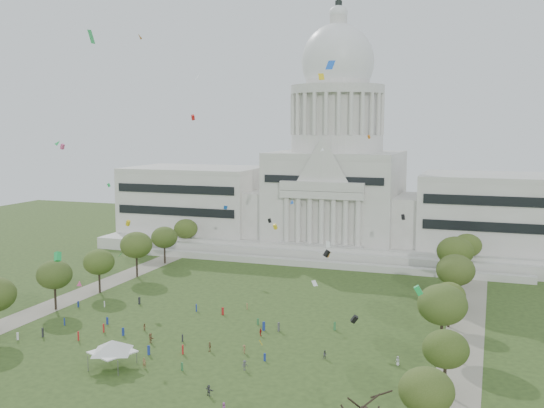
# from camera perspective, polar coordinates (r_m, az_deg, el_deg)

# --- Properties ---
(ground) EXTENTS (400.00, 400.00, 0.00)m
(ground) POSITION_cam_1_polar(r_m,az_deg,el_deg) (125.07, -7.01, -13.44)
(ground) COLOR #2F431B
(ground) RESTS_ON ground
(capitol) EXTENTS (160.00, 64.50, 91.30)m
(capitol) POSITION_cam_1_polar(r_m,az_deg,el_deg) (225.61, 5.76, 1.60)
(capitol) COLOR beige
(capitol) RESTS_ON ground
(path_left) EXTENTS (8.00, 160.00, 0.04)m
(path_left) POSITION_cam_1_polar(r_m,az_deg,el_deg) (173.67, -16.98, -7.81)
(path_left) COLOR gray
(path_left) RESTS_ON ground
(path_right) EXTENTS (8.00, 160.00, 0.04)m
(path_right) POSITION_cam_1_polar(r_m,az_deg,el_deg) (141.79, 16.87, -11.18)
(path_right) COLOR gray
(path_right) RESTS_ON ground
(row_tree_r_0) EXTENTS (7.67, 7.67, 10.91)m
(row_tree_r_0) POSITION_cam_1_polar(r_m,az_deg,el_deg) (92.82, 13.68, -15.94)
(row_tree_r_0) COLOR black
(row_tree_r_0) RESTS_ON ground
(row_tree_r_1) EXTENTS (7.58, 7.58, 10.78)m
(row_tree_r_1) POSITION_cam_1_polar(r_m,az_deg,el_deg) (109.37, 15.31, -12.44)
(row_tree_r_1) COLOR black
(row_tree_r_1) RESTS_ON ground
(row_tree_l_2) EXTENTS (8.42, 8.42, 11.97)m
(row_tree_l_2) POSITION_cam_1_polar(r_m,az_deg,el_deg) (160.14, -18.93, -6.01)
(row_tree_l_2) COLOR black
(row_tree_l_2) RESTS_ON ground
(row_tree_r_2) EXTENTS (9.55, 9.55, 13.58)m
(row_tree_r_2) POSITION_cam_1_polar(r_m,az_deg,el_deg) (127.18, 15.03, -8.71)
(row_tree_r_2) COLOR black
(row_tree_r_2) RESTS_ON ground
(row_tree_l_3) EXTENTS (8.12, 8.12, 11.55)m
(row_tree_l_3) POSITION_cam_1_polar(r_m,az_deg,el_deg) (172.67, -15.26, -5.04)
(row_tree_l_3) COLOR black
(row_tree_l_3) RESTS_ON ground
(row_tree_r_3) EXTENTS (7.01, 7.01, 9.98)m
(row_tree_r_3) POSITION_cam_1_polar(r_m,az_deg,el_deg) (144.26, 15.61, -7.90)
(row_tree_r_3) COLOR black
(row_tree_r_3) RESTS_ON ground
(row_tree_l_4) EXTENTS (9.29, 9.29, 13.21)m
(row_tree_l_4) POSITION_cam_1_polar(r_m,az_deg,el_deg) (187.63, -12.07, -3.62)
(row_tree_l_4) COLOR black
(row_tree_l_4) RESTS_ON ground
(row_tree_r_4) EXTENTS (9.19, 9.19, 13.06)m
(row_tree_r_4) POSITION_cam_1_polar(r_m,az_deg,el_deg) (158.82, 16.13, -5.72)
(row_tree_r_4) COLOR black
(row_tree_r_4) RESTS_ON ground
(row_tree_l_5) EXTENTS (8.33, 8.33, 11.85)m
(row_tree_l_5) POSITION_cam_1_polar(r_m,az_deg,el_deg) (204.17, -9.63, -2.97)
(row_tree_l_5) COLOR black
(row_tree_l_5) RESTS_ON ground
(row_tree_r_5) EXTENTS (9.82, 9.82, 13.96)m
(row_tree_r_5) POSITION_cam_1_polar(r_m,az_deg,el_deg) (178.46, 16.10, -4.11)
(row_tree_r_5) COLOR black
(row_tree_r_5) RESTS_ON ground
(row_tree_l_6) EXTENTS (8.19, 8.19, 11.64)m
(row_tree_l_6) POSITION_cam_1_polar(r_m,az_deg,el_deg) (220.74, -7.73, -2.22)
(row_tree_l_6) COLOR black
(row_tree_l_6) RESTS_ON ground
(row_tree_r_6) EXTENTS (8.42, 8.42, 11.97)m
(row_tree_r_6) POSITION_cam_1_polar(r_m,az_deg,el_deg) (196.24, 17.11, -3.57)
(row_tree_r_6) COLOR black
(row_tree_r_6) RESTS_ON ground
(big_bare_tree) EXTENTS (6.00, 5.00, 12.80)m
(big_bare_tree) POSITION_cam_1_polar(r_m,az_deg,el_deg) (85.66, 8.27, -17.16)
(big_bare_tree) COLOR black
(big_bare_tree) RESTS_ON ground
(event_tent) EXTENTS (12.18, 12.18, 5.21)m
(event_tent) POSITION_cam_1_polar(r_m,az_deg,el_deg) (121.40, -14.13, -12.22)
(event_tent) COLOR #4C4C4C
(event_tent) RESTS_ON ground
(person_0) EXTENTS (1.00, 0.87, 1.73)m
(person_0) POSITION_cam_1_polar(r_m,az_deg,el_deg) (122.08, 11.21, -13.61)
(person_0) COLOR silver
(person_0) RESTS_ON ground
(person_2) EXTENTS (0.98, 0.88, 1.72)m
(person_2) POSITION_cam_1_polar(r_m,az_deg,el_deg) (123.17, 4.78, -13.31)
(person_2) COLOR #4C4C51
(person_2) RESTS_ON ground
(person_3) EXTENTS (0.63, 1.13, 1.70)m
(person_3) POSITION_cam_1_polar(r_m,az_deg,el_deg) (125.70, -2.51, -12.87)
(person_3) COLOR olive
(person_3) RESTS_ON ground
(person_4) EXTENTS (0.98, 1.29, 1.95)m
(person_4) POSITION_cam_1_polar(r_m,az_deg,el_deg) (127.18, -5.60, -12.60)
(person_4) COLOR olive
(person_4) RESTS_ON ground
(person_5) EXTENTS (2.00, 1.63, 2.04)m
(person_5) POSITION_cam_1_polar(r_m,az_deg,el_deg) (133.42, -10.82, -11.72)
(person_5) COLOR olive
(person_5) RESTS_ON ground
(person_6) EXTENTS (0.80, 0.98, 1.72)m
(person_6) POSITION_cam_1_polar(r_m,az_deg,el_deg) (102.17, -4.34, -17.75)
(person_6) COLOR #994C8C
(person_6) RESTS_ON ground
(person_7) EXTENTS (0.79, 0.65, 1.88)m
(person_7) POSITION_cam_1_polar(r_m,az_deg,el_deg) (121.05, -11.39, -13.76)
(person_7) COLOR olive
(person_7) RESTS_ON ground
(person_8) EXTENTS (0.88, 0.73, 1.55)m
(person_8) POSITION_cam_1_polar(r_m,az_deg,el_deg) (141.30, -11.35, -10.76)
(person_8) COLOR olive
(person_8) RESTS_ON ground
(person_9) EXTENTS (1.24, 1.34, 1.88)m
(person_9) POSITION_cam_1_polar(r_m,az_deg,el_deg) (117.70, -2.47, -14.24)
(person_9) COLOR #4C4C51
(person_9) RESTS_ON ground
(person_10) EXTENTS (0.67, 1.06, 1.70)m
(person_10) POSITION_cam_1_polar(r_m,az_deg,el_deg) (135.15, -1.03, -11.42)
(person_10) COLOR #B21E1E
(person_10) RESTS_ON ground
(person_11) EXTENTS (1.83, 1.22, 1.84)m
(person_11) POSITION_cam_1_polar(r_m,az_deg,el_deg) (108.09, -5.68, -16.29)
(person_11) COLOR #4C4C51
(person_11) RESTS_ON ground
(distant_crowd) EXTENTS (63.13, 39.88, 1.93)m
(distant_crowd) POSITION_cam_1_polar(r_m,az_deg,el_deg) (140.51, -9.41, -10.78)
(distant_crowd) COLOR silver
(distant_crowd) RESTS_ON ground
(kite_swarm) EXTENTS (92.22, 101.14, 64.61)m
(kite_swarm) POSITION_cam_1_polar(r_m,az_deg,el_deg) (126.83, -6.14, -0.61)
(kite_swarm) COLOR orange
(kite_swarm) RESTS_ON ground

